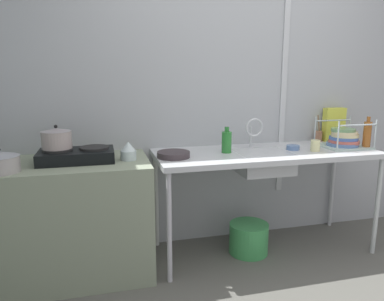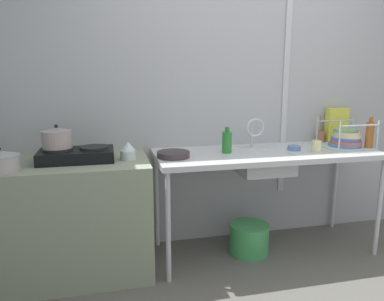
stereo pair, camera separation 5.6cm
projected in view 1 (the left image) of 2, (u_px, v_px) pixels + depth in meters
wall_back at (234, 89)px, 3.10m from camera, size 4.58×0.10×2.62m
wall_metal_strip at (284, 74)px, 3.12m from camera, size 0.05×0.01×2.10m
counter_concrete at (76, 219)px, 2.59m from camera, size 1.06×0.66×0.84m
counter_sink at (266, 158)px, 2.88m from camera, size 1.77×0.66×0.84m
stove at (77, 155)px, 2.51m from camera, size 0.51×0.30×0.10m
pot_on_left_burner at (57, 138)px, 2.45m from camera, size 0.20×0.20×0.16m
pot_beside_stove at (0, 162)px, 2.22m from camera, size 0.24×0.24×0.16m
percolator at (128, 151)px, 2.55m from camera, size 0.11×0.11×0.13m
sink_basin at (262, 162)px, 2.84m from camera, size 0.41×0.37×0.16m
faucet at (254, 129)px, 2.94m from camera, size 0.15×0.09×0.25m
frying_pan at (174, 155)px, 2.64m from camera, size 0.24×0.24×0.04m
dish_rack at (344, 139)px, 3.02m from camera, size 0.36×0.33×0.24m
cup_by_rack at (315, 146)px, 2.85m from camera, size 0.07×0.07×0.09m
small_bowl_on_drainboard at (293, 147)px, 2.91m from camera, size 0.10×0.10×0.04m
bottle_by_sink at (227, 142)px, 2.79m from camera, size 0.08×0.08×0.20m
bottle_by_rack at (367, 134)px, 2.96m from camera, size 0.06×0.06×0.26m
cereal_box at (334, 124)px, 3.29m from camera, size 0.20×0.07×0.30m
utensil_jar at (318, 136)px, 3.28m from camera, size 0.07×0.07×0.24m
bucket_on_floor at (249, 238)px, 2.95m from camera, size 0.32×0.32×0.25m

